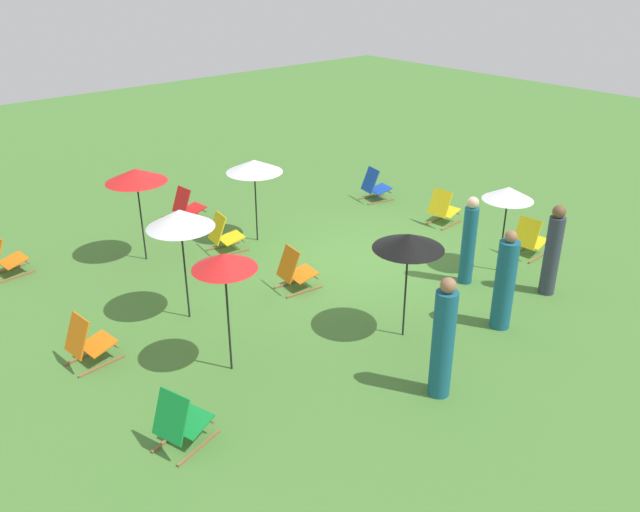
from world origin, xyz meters
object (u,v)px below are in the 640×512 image
(umbrella_5, at_px, (180,219))
(deckchair_4, at_px, (443,209))
(deckchair_6, at_px, (224,235))
(person_1, at_px, (505,283))
(umbrella_0, at_px, (409,242))
(umbrella_1, at_px, (224,262))
(deckchair_1, at_px, (188,207))
(person_2, at_px, (469,242))
(umbrella_4, at_px, (136,175))
(deckchair_5, at_px, (181,422))
(person_0, at_px, (443,341))
(umbrella_3, at_px, (254,166))
(deckchair_7, at_px, (4,258))
(person_3, at_px, (552,252))
(deckchair_3, at_px, (295,271))
(deckchair_2, at_px, (88,342))
(deckchair_0, at_px, (375,186))
(umbrella_2, at_px, (508,194))
(deckchair_8, at_px, (530,239))

(umbrella_5, bearing_deg, deckchair_4, -91.58)
(deckchair_6, distance_m, person_1, 5.80)
(umbrella_0, xyz_separation_m, umbrella_1, (1.05, 2.63, 0.12))
(deckchair_1, height_order, deckchair_4, same)
(person_2, bearing_deg, person_1, 119.89)
(umbrella_4, distance_m, umbrella_5, 2.63)
(deckchair_5, bearing_deg, person_0, -130.00)
(umbrella_3, bearing_deg, umbrella_5, 123.68)
(person_1, bearing_deg, deckchair_6, -112.33)
(deckchair_7, relative_size, person_3, 0.49)
(deckchair_3, distance_m, person_0, 3.81)
(deckchair_5, xyz_separation_m, umbrella_0, (-0.07, -4.03, 1.29))
(deckchair_5, relative_size, deckchair_6, 1.04)
(person_0, xyz_separation_m, person_1, (0.50, -2.18, -0.06))
(deckchair_7, bearing_deg, person_3, -139.75)
(umbrella_5, xyz_separation_m, person_0, (-4.16, -1.55, -0.93))
(deckchair_3, relative_size, deckchair_5, 0.97)
(umbrella_1, height_order, umbrella_4, umbrella_4)
(deckchair_1, distance_m, deckchair_5, 7.58)
(deckchair_2, relative_size, umbrella_0, 0.47)
(deckchair_0, bearing_deg, umbrella_2, -178.98)
(deckchair_3, xyz_separation_m, deckchair_7, (4.07, 3.83, 0.00))
(deckchair_8, bearing_deg, person_2, 82.99)
(deckchair_2, height_order, person_2, person_2)
(deckchair_5, bearing_deg, deckchair_6, -55.07)
(person_3, bearing_deg, deckchair_5, 165.02)
(umbrella_4, height_order, person_3, umbrella_4)
(deckchair_2, bearing_deg, deckchair_6, -67.10)
(deckchair_7, xyz_separation_m, umbrella_4, (-1.08, -2.36, 1.40))
(deckchair_4, distance_m, person_0, 6.38)
(umbrella_1, bearing_deg, deckchair_5, 124.94)
(deckchair_5, height_order, umbrella_3, umbrella_3)
(deckchair_8, distance_m, umbrella_4, 7.91)
(deckchair_2, distance_m, umbrella_0, 5.05)
(deckchair_2, xyz_separation_m, umbrella_1, (-1.52, -1.52, 1.41))
(deckchair_7, height_order, person_0, person_0)
(deckchair_0, bearing_deg, person_1, 167.56)
(deckchair_2, height_order, person_1, person_1)
(umbrella_0, bearing_deg, deckchair_0, -41.29)
(deckchair_1, height_order, deckchair_8, same)
(deckchair_4, distance_m, person_1, 4.48)
(deckchair_0, xyz_separation_m, person_1, (-5.59, 2.73, 0.44))
(umbrella_4, bearing_deg, umbrella_0, -161.62)
(deckchair_3, relative_size, deckchair_8, 1.00)
(deckchair_1, distance_m, person_2, 6.51)
(deckchair_6, height_order, deckchair_8, same)
(deckchair_5, height_order, deckchair_7, same)
(deckchair_3, height_order, deckchair_4, same)
(deckchair_2, relative_size, deckchair_6, 1.00)
(deckchair_5, height_order, umbrella_2, umbrella_2)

